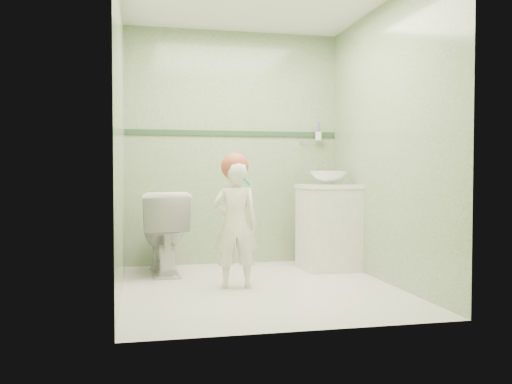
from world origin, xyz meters
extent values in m
plane|color=silver|center=(0.00, 0.00, 0.00)|extent=(2.50, 2.50, 0.00)
cube|color=gray|center=(0.00, 1.25, 1.20)|extent=(2.20, 0.04, 2.40)
cube|color=gray|center=(0.00, -1.25, 1.20)|extent=(2.20, 0.04, 2.40)
cube|color=gray|center=(-1.10, 0.00, 1.20)|extent=(0.04, 2.50, 2.40)
cube|color=gray|center=(1.10, 0.00, 1.20)|extent=(0.04, 2.50, 2.40)
cube|color=#28482A|center=(0.00, 1.24, 1.35)|extent=(2.20, 0.02, 0.05)
cube|color=beige|center=(0.84, 0.70, 0.40)|extent=(0.52, 0.50, 0.80)
cube|color=white|center=(0.84, 0.70, 0.81)|extent=(0.54, 0.52, 0.04)
imported|color=white|center=(0.84, 0.70, 0.89)|extent=(0.37, 0.37, 0.13)
cylinder|color=silver|center=(0.84, 0.90, 0.95)|extent=(0.03, 0.03, 0.18)
cylinder|color=silver|center=(0.84, 0.85, 1.03)|extent=(0.02, 0.12, 0.02)
cylinder|color=silver|center=(0.84, 1.20, 1.28)|extent=(0.26, 0.02, 0.02)
cylinder|color=silver|center=(0.90, 1.18, 1.33)|extent=(0.07, 0.07, 0.09)
cylinder|color=red|center=(0.91, 1.18, 1.40)|extent=(0.01, 0.01, 0.17)
cylinder|color=#3F6FD0|center=(0.89, 1.17, 1.40)|extent=(0.01, 0.01, 0.17)
cylinder|color=purple|center=(0.90, 1.17, 1.40)|extent=(0.01, 0.01, 0.17)
imported|color=white|center=(-0.74, 0.80, 0.39)|extent=(0.46, 0.77, 0.77)
imported|color=silver|center=(-0.20, 0.05, 0.51)|extent=(0.40, 0.28, 1.03)
sphere|color=#AE4C33|center=(-0.20, 0.07, 0.99)|extent=(0.23, 0.23, 0.23)
cylinder|color=#049A76|center=(-0.13, -0.09, 0.87)|extent=(0.08, 0.13, 0.06)
cube|color=white|center=(-0.18, -0.03, 0.91)|extent=(0.03, 0.03, 0.02)
camera|label=1|loc=(-0.97, -4.32, 0.94)|focal=38.21mm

